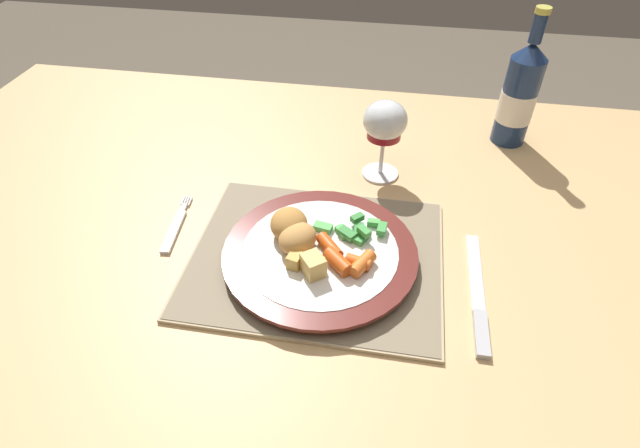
{
  "coord_description": "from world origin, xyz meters",
  "views": [
    {
      "loc": [
        0.1,
        -0.59,
        1.25
      ],
      "look_at": [
        0.01,
        -0.06,
        0.78
      ],
      "focal_mm": 28.0,
      "sensor_mm": 36.0,
      "label": 1
    }
  ],
  "objects_px": {
    "dinner_plate": "(320,254)",
    "bottle": "(519,95)",
    "fork": "(176,227)",
    "wine_glass": "(385,124)",
    "table_knife": "(478,301)",
    "dining_table": "(321,253)"
  },
  "relations": [
    {
      "from": "table_knife",
      "to": "dining_table",
      "type": "bearing_deg",
      "value": 149.97
    },
    {
      "from": "wine_glass",
      "to": "bottle",
      "type": "relative_size",
      "value": 0.56
    },
    {
      "from": "dining_table",
      "to": "dinner_plate",
      "type": "height_order",
      "value": "dinner_plate"
    },
    {
      "from": "table_knife",
      "to": "wine_glass",
      "type": "height_order",
      "value": "wine_glass"
    },
    {
      "from": "dinner_plate",
      "to": "table_knife",
      "type": "xyz_separation_m",
      "value": [
        0.22,
        -0.04,
        -0.01
      ]
    },
    {
      "from": "dining_table",
      "to": "fork",
      "type": "relative_size",
      "value": 11.68
    },
    {
      "from": "dinner_plate",
      "to": "table_knife",
      "type": "height_order",
      "value": "dinner_plate"
    },
    {
      "from": "dining_table",
      "to": "bottle",
      "type": "distance_m",
      "value": 0.46
    },
    {
      "from": "dining_table",
      "to": "dinner_plate",
      "type": "distance_m",
      "value": 0.14
    },
    {
      "from": "wine_glass",
      "to": "bottle",
      "type": "xyz_separation_m",
      "value": [
        0.23,
        0.15,
        -0.01
      ]
    },
    {
      "from": "dinner_plate",
      "to": "wine_glass",
      "type": "distance_m",
      "value": 0.26
    },
    {
      "from": "fork",
      "to": "table_knife",
      "type": "bearing_deg",
      "value": -8.98
    },
    {
      "from": "wine_glass",
      "to": "dinner_plate",
      "type": "bearing_deg",
      "value": -106.13
    },
    {
      "from": "dining_table",
      "to": "fork",
      "type": "height_order",
      "value": "fork"
    },
    {
      "from": "table_knife",
      "to": "bottle",
      "type": "relative_size",
      "value": 0.88
    },
    {
      "from": "fork",
      "to": "wine_glass",
      "type": "height_order",
      "value": "wine_glass"
    },
    {
      "from": "dining_table",
      "to": "fork",
      "type": "distance_m",
      "value": 0.24
    },
    {
      "from": "table_knife",
      "to": "bottle",
      "type": "height_order",
      "value": "bottle"
    },
    {
      "from": "dinner_plate",
      "to": "bottle",
      "type": "bearing_deg",
      "value": 52.3
    },
    {
      "from": "dining_table",
      "to": "dinner_plate",
      "type": "relative_size",
      "value": 5.75
    },
    {
      "from": "wine_glass",
      "to": "bottle",
      "type": "bearing_deg",
      "value": 33.68
    },
    {
      "from": "bottle",
      "to": "wine_glass",
      "type": "bearing_deg",
      "value": -146.32
    }
  ]
}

